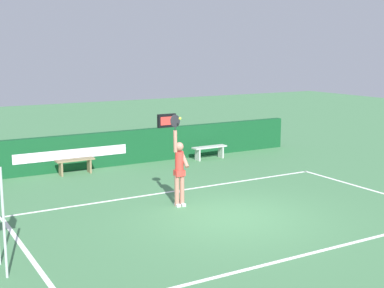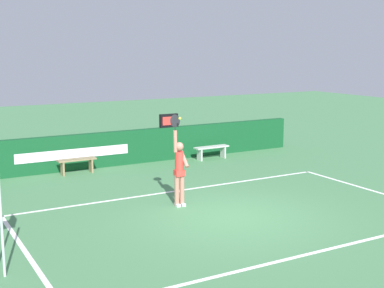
# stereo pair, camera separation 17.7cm
# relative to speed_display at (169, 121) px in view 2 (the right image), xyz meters

# --- Properties ---
(ground_plane) EXTENTS (60.00, 60.00, 0.00)m
(ground_plane) POSITION_rel_speed_display_xyz_m (-1.84, -7.13, -1.50)
(ground_plane) COLOR #447B4D
(court_lines) EXTENTS (10.21, 5.83, 0.00)m
(court_lines) POSITION_rel_speed_display_xyz_m (-1.84, -7.06, -1.49)
(court_lines) COLOR white
(court_lines) RESTS_ON ground
(back_wall) EXTENTS (14.57, 0.27, 1.24)m
(back_wall) POSITION_rel_speed_display_xyz_m (-1.85, 0.00, -0.87)
(back_wall) COLOR #0F4722
(back_wall) RESTS_ON ground
(speed_display) EXTENTS (0.74, 0.14, 0.51)m
(speed_display) POSITION_rel_speed_display_xyz_m (0.00, 0.00, 0.00)
(speed_display) COLOR black
(speed_display) RESTS_ON back_wall
(tennis_player) EXTENTS (0.45, 0.46, 2.49)m
(tennis_player) POSITION_rel_speed_display_xyz_m (-2.53, -5.60, -0.46)
(tennis_player) COLOR #A76E5C
(tennis_player) RESTS_ON ground
(tennis_ball) EXTENTS (0.07, 0.07, 0.07)m
(tennis_ball) POSITION_rel_speed_display_xyz_m (-2.65, -5.86, 0.91)
(tennis_ball) COLOR #C7E52F
(courtside_bench_near) EXTENTS (1.40, 0.39, 0.50)m
(courtside_bench_near) POSITION_rel_speed_display_xyz_m (1.43, -0.77, -1.12)
(courtside_bench_near) COLOR #B6B9B3
(courtside_bench_near) RESTS_ON ground
(courtside_bench_far) EXTENTS (1.30, 0.36, 0.52)m
(courtside_bench_far) POSITION_rel_speed_display_xyz_m (-3.81, -0.62, -1.11)
(courtside_bench_far) COLOR #857150
(courtside_bench_far) RESTS_ON ground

